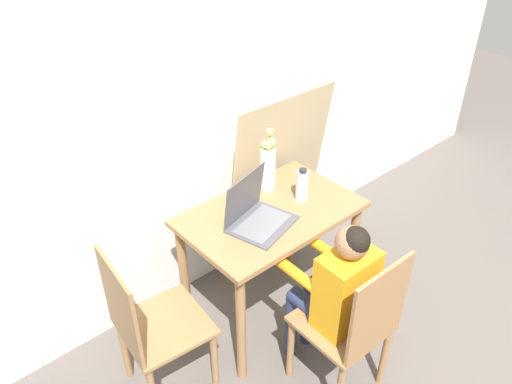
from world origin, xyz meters
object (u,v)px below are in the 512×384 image
Objects in this scene: chair_spare at (150,327)px; laptop at (255,213)px; chair_occupied at (353,326)px; water_bottle at (302,185)px; person_seated at (336,287)px; flower_vase at (268,164)px.

laptop is at bearing -83.46° from chair_spare.
water_bottle is at bearing -111.78° from chair_occupied.
person_seated reaches higher than chair_occupied.
person_seated is at bearing -118.69° from chair_spare.
person_seated is 0.80m from flower_vase.
chair_spare is at bearing -167.46° from flower_vase.
water_bottle reaches higher than chair_occupied.
chair_occupied is 2.37× the size of laptop.
flower_vase is (0.21, 0.85, 0.45)m from chair_occupied.
chair_occupied is 0.97m from chair_spare.
chair_occupied is 2.46× the size of flower_vase.
chair_occupied is 1.00× the size of chair_spare.
chair_occupied and chair_spare have the same top height.
flower_vase is 0.23m from water_bottle.
laptop reaches higher than chair_spare.
person_seated reaches higher than water_bottle.
laptop is 2.01× the size of water_bottle.
chair_spare is at bearing -39.35° from chair_occupied.
flower_vase reaches higher than laptop.
person_seated is 5.35× the size of water_bottle.
person_seated is at bearing -118.12° from water_bottle.
chair_spare is at bearing 165.29° from laptop.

